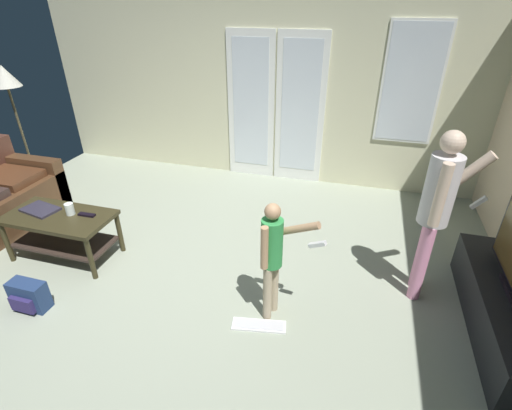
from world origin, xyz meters
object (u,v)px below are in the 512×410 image
floor_lamp (7,84)px  laptop_closed (40,209)px  backpack (29,296)px  person_adult (438,204)px  tv_stand (503,313)px  coffee_table (61,227)px  loose_keyboard (259,325)px  tv_remote_black (87,215)px  person_child (273,252)px  cup_near_edge (70,209)px

floor_lamp → laptop_closed: size_ratio=4.63×
backpack → laptop_closed: bearing=120.8°
person_adult → backpack: bearing=-160.4°
tv_stand → coffee_table: bearing=-178.4°
coffee_table → loose_keyboard: 2.22m
tv_stand → person_adult: 0.98m
coffee_table → tv_remote_black: bearing=14.2°
person_child → floor_lamp: bearing=159.1°
loose_keyboard → laptop_closed: bearing=170.2°
tv_stand → cup_near_edge: bearing=-179.1°
floor_lamp → cup_near_edge: floor_lamp is taller
person_adult → laptop_closed: bearing=-173.9°
floor_lamp → tv_stand: bearing=-11.3°
laptop_closed → tv_remote_black: laptop_closed is taller
person_child → backpack: 2.13m
backpack → laptop_closed: size_ratio=0.89×
laptop_closed → person_adult: bearing=17.4°
person_adult → loose_keyboard: size_ratio=3.32×
laptop_closed → cup_near_edge: size_ratio=3.01×
coffee_table → floor_lamp: 2.21m
floor_lamp → loose_keyboard: size_ratio=3.58×
person_adult → floor_lamp: bearing=170.8°
person_child → person_adult: bearing=27.8°
person_child → tv_remote_black: bearing=171.7°
backpack → cup_near_edge: 0.88m
tv_stand → cup_near_edge: size_ratio=13.81×
tv_stand → person_child: person_child is taller
person_child → tv_remote_black: (-1.94, 0.28, -0.14)m
person_child → laptop_closed: 2.46m
tv_stand → backpack: (-3.79, -0.83, -0.06)m
floor_lamp → person_child: bearing=-20.9°
person_child → laptop_closed: person_child is taller
person_adult → person_child: person_adult is taller
coffee_table → person_adult: person_adult is taller
backpack → floor_lamp: bearing=131.9°
tv_stand → laptop_closed: bearing=-178.9°
floor_lamp → cup_near_edge: 2.18m
coffee_table → laptop_closed: laptop_closed is taller
person_child → floor_lamp: size_ratio=0.65×
coffee_table → person_child: bearing=-5.4°
loose_keyboard → tv_remote_black: 1.99m
laptop_closed → backpack: bearing=-47.8°
loose_keyboard → person_child: bearing=69.9°
laptop_closed → tv_remote_black: bearing=15.9°
loose_keyboard → laptop_closed: (-2.39, 0.41, 0.48)m
cup_near_edge → laptop_closed: bearing=-176.0°
person_child → loose_keyboard: 0.65m
backpack → laptop_closed: laptop_closed is taller
person_adult → person_child: (-1.19, -0.63, -0.27)m
cup_near_edge → coffee_table: bearing=-154.4°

